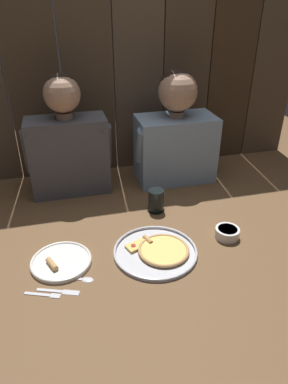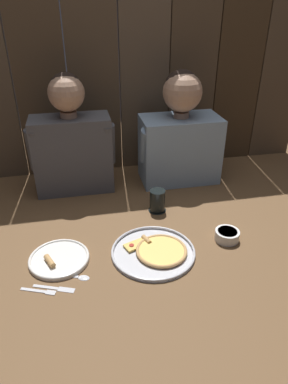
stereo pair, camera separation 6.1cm
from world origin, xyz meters
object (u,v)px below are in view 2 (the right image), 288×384
at_px(pizza_tray, 156,251).
at_px(dinner_plate, 59,259).
at_px(diner_right, 180,134).
at_px(dipping_bowl, 227,235).
at_px(diner_left, 71,140).
at_px(drinking_glass, 157,201).

bearing_deg(pizza_tray, dinner_plate, 175.35).
bearing_deg(dinner_plate, pizza_tray, -4.65).
bearing_deg(diner_right, dipping_bowl, -85.88).
bearing_deg(diner_left, diner_right, 0.12).
xyz_separation_m(diner_left, diner_right, (0.57, 0.00, -0.01)).
bearing_deg(diner_right, drinking_glass, -122.46).
distance_m(dinner_plate, diner_left, 0.65).
distance_m(dinner_plate, drinking_glass, 0.54).
height_order(pizza_tray, diner_left, diner_left).
bearing_deg(diner_left, drinking_glass, -38.99).
relative_size(pizza_tray, dipping_bowl, 3.29).
distance_m(pizza_tray, drinking_glass, 0.32).
height_order(drinking_glass, diner_right, diner_right).
xyz_separation_m(drinking_glass, diner_left, (-0.38, 0.30, 0.22)).
relative_size(drinking_glass, dipping_bowl, 1.06).
distance_m(pizza_tray, diner_right, 0.72).
distance_m(dipping_bowl, diner_right, 0.64).
relative_size(dinner_plate, diner_right, 0.40).
xyz_separation_m(pizza_tray, diner_right, (0.27, 0.62, 0.26)).
bearing_deg(pizza_tray, diner_left, 115.78).
height_order(dipping_bowl, diner_right, diner_right).
bearing_deg(drinking_glass, pizza_tray, -104.29).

